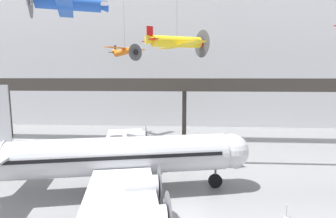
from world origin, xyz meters
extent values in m
plane|color=gray|center=(0.00, 0.00, 0.00)|extent=(260.00, 260.00, 0.00)
cube|color=silver|center=(0.00, 35.80, 13.94)|extent=(140.00, 3.00, 27.88)
cube|color=#38332D|center=(0.00, 22.93, 8.54)|extent=(110.00, 3.20, 0.90)
cube|color=#38332D|center=(0.00, 21.39, 9.54)|extent=(110.00, 0.12, 1.10)
cylinder|color=#38332D|center=(-30.25, 23.89, 4.05)|extent=(0.70, 0.70, 8.09)
cylinder|color=#38332D|center=(0.00, 23.89, 4.05)|extent=(0.70, 0.70, 8.09)
cylinder|color=silver|center=(-6.10, 3.02, 3.53)|extent=(20.28, 7.43, 3.33)
sphere|color=silver|center=(4.47, 5.27, 3.53)|extent=(3.27, 3.27, 3.27)
cube|color=black|center=(-6.10, 3.02, 3.87)|extent=(18.93, 7.20, 0.30)
cube|color=silver|center=(-7.10, 11.06, 2.78)|extent=(7.22, 13.50, 0.28)
cube|color=silver|center=(-3.74, -4.73, 2.78)|extent=(7.22, 13.50, 0.28)
cylinder|color=silver|center=(-5.14, 8.60, 2.83)|extent=(2.61, 2.05, 1.60)
cylinder|color=#4C4C51|center=(-3.89, 8.86, 2.83)|extent=(0.69, 2.99, 3.04)
cylinder|color=silver|center=(-6.05, 12.86, 2.83)|extent=(2.61, 2.05, 1.60)
cylinder|color=#4C4C51|center=(-4.80, 13.12, 2.83)|extent=(0.69, 2.99, 3.04)
cylinder|color=silver|center=(-2.96, -1.68, 2.83)|extent=(2.61, 2.05, 1.60)
cylinder|color=#4C4C51|center=(-1.70, -1.41, 2.83)|extent=(0.69, 2.99, 3.04)
cube|color=silver|center=(-15.21, 1.09, 4.20)|extent=(4.31, 9.01, 0.20)
cylinder|color=#4C4C51|center=(3.01, 4.96, 1.26)|extent=(0.20, 0.20, 1.21)
cylinder|color=black|center=(3.01, 4.96, 0.65)|extent=(1.35, 0.64, 1.30)
cylinder|color=#4C4C51|center=(-6.43, 5.68, 1.26)|extent=(0.20, 0.20, 1.21)
cylinder|color=black|center=(-6.43, 5.68, 0.65)|extent=(1.35, 0.64, 1.30)
cylinder|color=#4C4C51|center=(-5.32, 0.46, 1.26)|extent=(0.20, 0.20, 1.21)
cylinder|color=black|center=(-5.32, 0.46, 0.65)|extent=(1.35, 0.64, 1.30)
cylinder|color=orange|center=(-10.04, 25.07, 14.47)|extent=(4.54, 4.09, 1.53)
cone|color=black|center=(-8.04, 23.37, 14.21)|extent=(1.24, 1.25, 0.93)
cylinder|color=#4C4C51|center=(-7.90, 23.25, 14.19)|extent=(1.78, 2.08, 2.70)
cone|color=orange|center=(-11.89, 26.66, 14.71)|extent=(1.65, 1.59, 1.01)
cube|color=orange|center=(-9.80, 24.87, 14.96)|extent=(5.84, 6.54, 0.10)
cube|color=black|center=(-12.12, 26.86, 15.09)|extent=(0.50, 0.44, 1.24)
cube|color=black|center=(-12.12, 26.86, 14.47)|extent=(2.22, 2.45, 0.06)
cylinder|color=slate|center=(-10.04, 25.07, 19.07)|extent=(0.04, 0.04, 8.16)
cylinder|color=yellow|center=(-0.95, 12.92, 14.55)|extent=(6.14, 4.18, 1.42)
cone|color=red|center=(1.93, 14.51, 14.49)|extent=(1.48, 1.53, 1.17)
cylinder|color=#4C4C51|center=(2.13, 14.62, 14.48)|extent=(1.67, 2.98, 3.38)
cone|color=yellow|center=(-3.63, 11.44, 14.60)|extent=(2.03, 1.79, 1.14)
cube|color=yellow|center=(-0.61, 13.10, 14.16)|extent=(5.93, 9.04, 0.10)
cube|color=red|center=(-3.96, 11.25, 15.33)|extent=(0.70, 0.42, 1.56)
cube|color=red|center=(-3.96, 11.25, 14.55)|extent=(2.31, 3.33, 0.06)
cylinder|color=slate|center=(-0.95, 12.92, 19.18)|extent=(0.04, 0.04, 7.96)
cylinder|color=#1E4CAD|center=(-11.69, 7.78, 17.76)|extent=(6.25, 3.60, 1.32)
cone|color=white|center=(-14.70, 6.51, 17.78)|extent=(1.40, 1.47, 1.16)
cylinder|color=#4C4C51|center=(-14.91, 6.42, 17.78)|extent=(1.33, 3.11, 3.36)
cone|color=#1E4CAD|center=(-8.88, 8.95, 17.75)|extent=(1.97, 1.66, 1.11)
cube|color=#1E4CAD|center=(-12.04, 7.63, 17.37)|extent=(5.04, 9.28, 0.10)
cube|color=white|center=(-8.53, 9.10, 17.76)|extent=(2.00, 3.39, 0.06)
cylinder|color=#B2B5BA|center=(7.74, -0.06, 0.02)|extent=(0.36, 0.36, 0.04)
cylinder|color=#B2B5BA|center=(7.74, -0.06, 0.52)|extent=(0.07, 0.07, 0.95)
sphere|color=#B2B5BA|center=(7.74, -0.06, 1.03)|extent=(0.10, 0.10, 0.10)
camera|label=1|loc=(0.03, -19.04, 10.71)|focal=28.00mm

